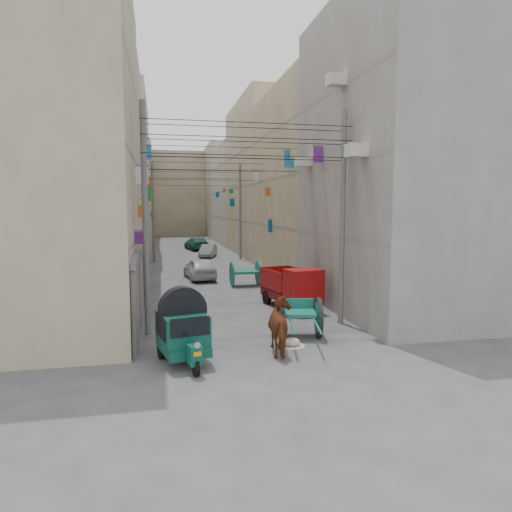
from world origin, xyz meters
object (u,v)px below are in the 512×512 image
object	(u,v)px
mini_truck	(295,289)
second_cart	(245,273)
horse	(283,327)
distant_car_grey	(208,251)
feed_sack	(292,342)
auto_rickshaw	(183,329)
distant_car_white	(200,268)
tonga_cart	(300,317)
distant_car_green	(197,243)

from	to	relation	value
mini_truck	second_cart	size ratio (longest dim) A/B	2.18
horse	distant_car_grey	world-z (taller)	horse
horse	feed_sack	bearing A→B (deg)	-123.81
distant_car_grey	auto_rickshaw	bearing A→B (deg)	-82.55
mini_truck	horse	bearing A→B (deg)	-122.10
auto_rickshaw	distant_car_white	size ratio (longest dim) A/B	0.63
tonga_cart	distant_car_white	world-z (taller)	tonga_cart
feed_sack	distant_car_white	world-z (taller)	distant_car_white
horse	auto_rickshaw	bearing A→B (deg)	8.44
second_cart	tonga_cart	bearing A→B (deg)	-91.87
tonga_cart	feed_sack	size ratio (longest dim) A/B	6.02
feed_sack	distant_car_green	size ratio (longest dim) A/B	0.12
tonga_cart	horse	size ratio (longest dim) A/B	1.66
tonga_cart	distant_car_grey	size ratio (longest dim) A/B	0.95
tonga_cart	feed_sack	bearing A→B (deg)	-109.64
mini_truck	distant_car_white	bearing A→B (deg)	97.66
tonga_cart	second_cart	world-z (taller)	second_cart
distant_car_white	distant_car_grey	bearing A→B (deg)	-104.22
distant_car_grey	feed_sack	bearing A→B (deg)	-75.42
feed_sack	distant_car_green	bearing A→B (deg)	90.49
auto_rickshaw	horse	bearing A→B (deg)	-7.77
distant_car_white	horse	bearing A→B (deg)	88.78
horse	second_cart	bearing A→B (deg)	-91.07
auto_rickshaw	distant_car_white	world-z (taller)	auto_rickshaw
second_cart	distant_car_green	size ratio (longest dim) A/B	0.35
tonga_cart	distant_car_grey	bearing A→B (deg)	102.76
horse	distant_car_white	world-z (taller)	horse
distant_car_grey	distant_car_green	bearing A→B (deg)	108.55
second_cart	horse	size ratio (longest dim) A/B	0.84
second_cart	mini_truck	bearing A→B (deg)	-82.44
distant_car_green	distant_car_white	bearing A→B (deg)	76.70
feed_sack	distant_car_green	world-z (taller)	distant_car_green
horse	distant_car_green	bearing A→B (deg)	-86.25
horse	distant_car_grey	xyz separation A→B (m)	(0.61, 27.50, -0.26)
tonga_cart	distant_car_green	xyz separation A→B (m)	(-0.85, 33.03, -0.05)
auto_rickshaw	second_cart	world-z (taller)	auto_rickshaw
mini_truck	distant_car_green	bearing A→B (deg)	81.90
tonga_cart	mini_truck	world-z (taller)	mini_truck
distant_car_white	feed_sack	bearing A→B (deg)	90.76
second_cart	distant_car_grey	bearing A→B (deg)	90.09
distant_car_white	distant_car_green	world-z (taller)	distant_car_white
feed_sack	distant_car_white	bearing A→B (deg)	96.68
auto_rickshaw	distant_car_green	world-z (taller)	auto_rickshaw
mini_truck	horse	size ratio (longest dim) A/B	1.83
feed_sack	distant_car_green	xyz separation A→B (m)	(-0.29, 33.94, 0.53)
tonga_cart	feed_sack	xyz separation A→B (m)	(-0.56, -0.91, -0.58)
auto_rickshaw	horse	distance (m)	3.04
auto_rickshaw	mini_truck	bearing A→B (deg)	36.81
feed_sack	distant_car_grey	xyz separation A→B (m)	(0.16, 26.92, 0.42)
second_cart	distant_car_grey	distance (m)	15.59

